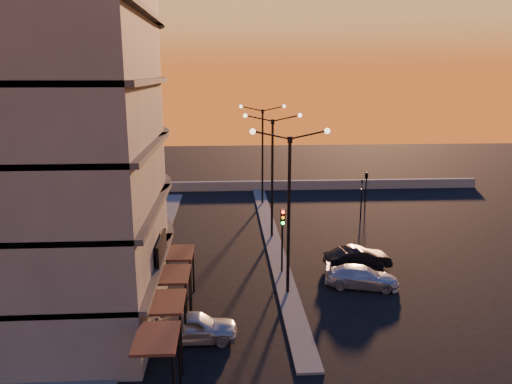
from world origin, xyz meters
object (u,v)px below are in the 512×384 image
(streetlamp_mid, at_px, (272,166))
(traffic_light_main, at_px, (283,230))
(car_hatchback, at_px, (194,327))
(car_sedan, at_px, (358,258))
(car_wagon, at_px, (362,277))

(streetlamp_mid, relative_size, traffic_light_main, 2.24)
(car_hatchback, bearing_deg, streetlamp_mid, -18.92)
(traffic_light_main, xyz_separation_m, car_sedan, (5.00, 0.64, -2.19))
(car_sedan, bearing_deg, car_wagon, 161.99)
(traffic_light_main, distance_m, car_hatchback, 9.52)
(streetlamp_mid, xyz_separation_m, car_sedan, (5.00, -6.48, -4.89))
(car_hatchback, bearing_deg, traffic_light_main, -33.30)
(streetlamp_mid, distance_m, car_wagon, 11.50)
(car_wagon, bearing_deg, car_sedan, 3.83)
(traffic_light_main, bearing_deg, streetlamp_mid, 90.00)
(streetlamp_mid, xyz_separation_m, car_wagon, (4.50, -9.35, -4.97))
(streetlamp_mid, distance_m, car_sedan, 9.54)
(car_hatchback, xyz_separation_m, car_wagon, (9.58, 5.53, -0.08))
(car_hatchback, relative_size, car_sedan, 0.97)
(streetlamp_mid, relative_size, car_wagon, 2.20)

